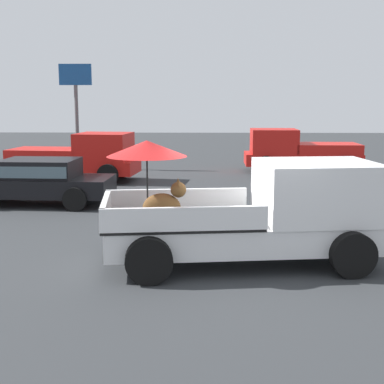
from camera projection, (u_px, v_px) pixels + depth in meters
ground_plane at (242, 263)px, 10.15m from camera, size 80.00×80.00×0.00m
pickup_truck_main at (263, 211)px, 10.01m from camera, size 5.23×2.72×2.33m
pickup_truck_red at (79, 158)px, 20.29m from camera, size 4.97×2.59×1.80m
pickup_truck_far at (297, 151)px, 22.80m from camera, size 4.83×2.24×1.80m
parked_sedan_near at (39, 179)px, 15.70m from camera, size 4.38×2.13×1.33m
motel_sign at (76, 95)px, 23.48m from camera, size 1.40×0.16×4.54m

